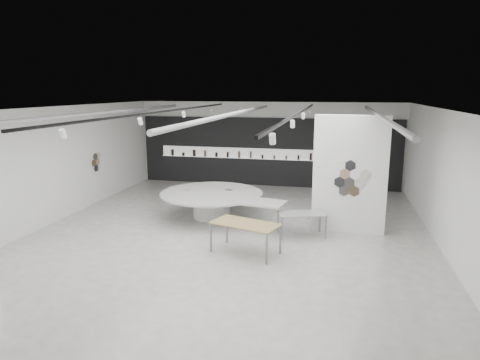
% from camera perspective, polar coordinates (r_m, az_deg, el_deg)
% --- Properties ---
extents(room, '(12.02, 14.02, 3.82)m').
position_cam_1_polar(room, '(12.75, -1.76, 1.74)').
color(room, '#BBB8B0').
rests_on(room, ground).
extents(back_wall_display, '(11.80, 0.27, 3.10)m').
position_cam_1_polar(back_wall_display, '(19.54, 3.38, 3.73)').
color(back_wall_display, black).
rests_on(back_wall_display, ground).
extents(partition_column, '(2.20, 0.38, 3.60)m').
position_cam_1_polar(partition_column, '(13.40, 14.41, 0.67)').
color(partition_column, white).
rests_on(partition_column, ground).
extents(display_island, '(4.72, 4.08, 0.90)m').
position_cam_1_polar(display_island, '(14.69, -3.58, -2.86)').
color(display_island, white).
rests_on(display_island, ground).
extents(sample_table_wood, '(1.98, 1.41, 0.84)m').
position_cam_1_polar(sample_table_wood, '(11.49, 0.72, -6.07)').
color(sample_table_wood, '#947E4C').
rests_on(sample_table_wood, ground).
extents(sample_table_stone, '(1.54, 1.10, 0.72)m').
position_cam_1_polar(sample_table_stone, '(12.96, 8.24, -4.66)').
color(sample_table_stone, gray).
rests_on(sample_table_stone, ground).
extents(kitchen_counter, '(1.53, 0.68, 1.18)m').
position_cam_1_polar(kitchen_counter, '(19.09, 13.05, -0.16)').
color(kitchen_counter, white).
rests_on(kitchen_counter, ground).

